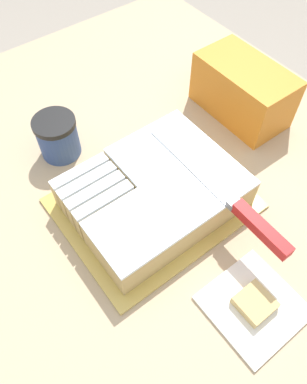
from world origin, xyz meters
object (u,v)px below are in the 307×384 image
Objects in this scene: cake_board at (154,203)px; storage_box at (243,91)px; cake at (156,192)px; coffee_cup at (58,137)px; knife at (245,214)px; brownie at (254,304)px.

cake_board is 0.35m from storage_box.
coffee_cup is at bearing -161.00° from cake.
storage_box is (-0.25, 0.25, -0.02)m from knife.
knife reaches higher than coffee_cup.
coffee_cup is (-0.24, -0.08, 0.01)m from cake.
storage_box is at bearing 106.34° from cake.
knife is at bearing -45.19° from storage_box.
cake_board is 3.85× the size of coffee_cup.
cake is (0.00, 0.00, 0.04)m from cake_board.
brownie is (0.27, 0.01, 0.01)m from cake_board.
cake_board is at bearing -126.70° from cake.
coffee_cup is 0.43m from storage_box.
storage_box is at bearing 105.60° from cake_board.
brownie is (0.27, 0.00, -0.03)m from cake.
brownie is at bearing 148.19° from knife.
cake_board is 0.25m from coffee_cup.
cake_board is at bearing 18.28° from coffee_cup.
brownie reaches higher than cake_board.
cake is at bearing -179.39° from brownie.
storage_box is (-0.36, 0.32, 0.05)m from brownie.
cake is at bearing 19.00° from coffee_cup.
cake_board is 1.15× the size of cake.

